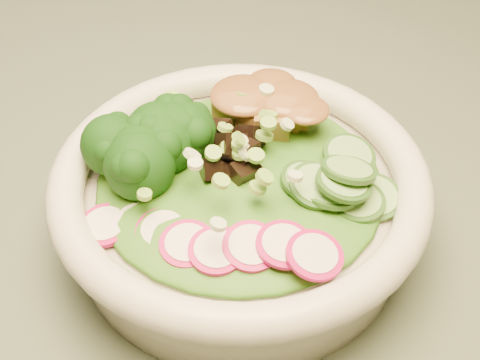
# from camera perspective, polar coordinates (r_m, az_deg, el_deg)

# --- Properties ---
(dining_table) EXTENTS (1.20, 0.80, 0.75)m
(dining_table) POSITION_cam_1_polar(r_m,az_deg,el_deg) (0.72, -14.79, -2.37)
(dining_table) COLOR black
(dining_table) RESTS_ON ground
(salad_bowl) EXTENTS (0.27, 0.27, 0.07)m
(salad_bowl) POSITION_cam_1_polar(r_m,az_deg,el_deg) (0.49, 0.00, -1.69)
(salad_bowl) COLOR silver
(salad_bowl) RESTS_ON dining_table
(lettuce_bed) EXTENTS (0.21, 0.21, 0.02)m
(lettuce_bed) POSITION_cam_1_polar(r_m,az_deg,el_deg) (0.48, 0.00, 0.09)
(lettuce_bed) COLOR #245B13
(lettuce_bed) RESTS_ON salad_bowl
(broccoli_florets) EXTENTS (0.08, 0.07, 0.04)m
(broccoli_florets) POSITION_cam_1_polar(r_m,az_deg,el_deg) (0.48, -7.44, 2.54)
(broccoli_florets) COLOR black
(broccoli_florets) RESTS_ON salad_bowl
(radish_slices) EXTENTS (0.11, 0.04, 0.02)m
(radish_slices) POSITION_cam_1_polar(r_m,az_deg,el_deg) (0.43, -1.74, -5.58)
(radish_slices) COLOR #B60E5B
(radish_slices) RESTS_ON salad_bowl
(cucumber_slices) EXTENTS (0.07, 0.07, 0.04)m
(cucumber_slices) POSITION_cam_1_polar(r_m,az_deg,el_deg) (0.46, 7.95, -0.24)
(cucumber_slices) COLOR #92CD72
(cucumber_slices) RESTS_ON salad_bowl
(mushroom_heap) EXTENTS (0.07, 0.07, 0.04)m
(mushroom_heap) POSITION_cam_1_polar(r_m,az_deg,el_deg) (0.48, 0.35, 2.32)
(mushroom_heap) COLOR black
(mushroom_heap) RESTS_ON salad_bowl
(tofu_cubes) EXTENTS (0.09, 0.06, 0.04)m
(tofu_cubes) POSITION_cam_1_polar(r_m,az_deg,el_deg) (0.52, 1.86, 5.78)
(tofu_cubes) COLOR olive
(tofu_cubes) RESTS_ON salad_bowl
(peanut_sauce) EXTENTS (0.07, 0.06, 0.02)m
(peanut_sauce) POSITION_cam_1_polar(r_m,az_deg,el_deg) (0.51, 1.90, 6.95)
(peanut_sauce) COLOR brown
(peanut_sauce) RESTS_ON tofu_cubes
(scallion_garnish) EXTENTS (0.19, 0.19, 0.02)m
(scallion_garnish) POSITION_cam_1_polar(r_m,az_deg,el_deg) (0.46, 0.00, 2.29)
(scallion_garnish) COLOR #83BF43
(scallion_garnish) RESTS_ON salad_bowl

